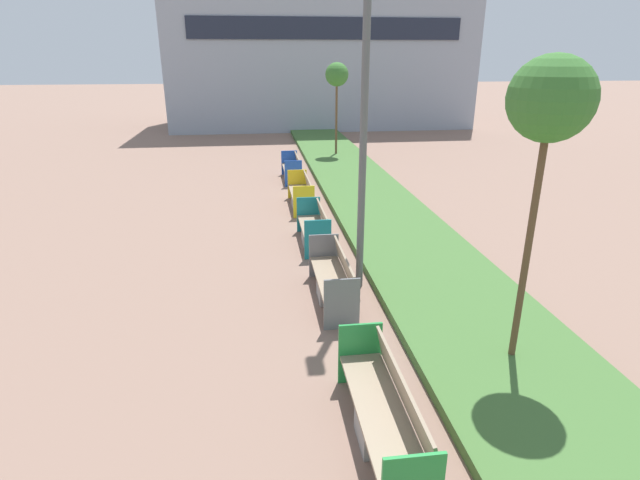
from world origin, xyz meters
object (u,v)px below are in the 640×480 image
street_lamp_post (365,90)px  sapling_tree_far (337,76)px  bench_teal_frame (314,230)px  sapling_tree_near (551,103)px  bench_blue_frame (292,171)px  bench_green_frame (384,416)px  bench_grey_frame (334,282)px  bench_yellow_frame (302,195)px

street_lamp_post → sapling_tree_far: bearing=82.7°
bench_teal_frame → sapling_tree_near: 6.95m
sapling_tree_far → bench_blue_frame: bearing=-119.3°
sapling_tree_near → bench_teal_frame: bearing=113.1°
bench_green_frame → sapling_tree_far: 18.31m
bench_green_frame → sapling_tree_far: sapling_tree_far is taller
bench_blue_frame → sapling_tree_far: (2.35, 4.18, 3.21)m
bench_blue_frame → sapling_tree_near: 13.05m
bench_green_frame → street_lamp_post: street_lamp_post is taller
bench_grey_frame → sapling_tree_near: bearing=-46.5°
bench_green_frame → street_lamp_post: (0.61, 4.34, 3.47)m
bench_teal_frame → bench_blue_frame: same height
sapling_tree_near → sapling_tree_far: 16.53m
sapling_tree_near → bench_blue_frame: bearing=100.8°
bench_grey_frame → bench_blue_frame: size_ratio=1.13×
sapling_tree_near → sapling_tree_far: (-0.00, 16.53, -0.29)m
bench_blue_frame → sapling_tree_far: bearing=60.7°
bench_grey_frame → bench_teal_frame: same height
bench_yellow_frame → bench_grey_frame: bearing=-90.0°
bench_teal_frame → bench_blue_frame: 6.83m
bench_yellow_frame → sapling_tree_far: (2.35, 7.76, 3.21)m
street_lamp_post → sapling_tree_far: street_lamp_post is taller
bench_green_frame → sapling_tree_far: (2.34, 17.87, 3.20)m
bench_yellow_frame → sapling_tree_near: sapling_tree_near is taller
bench_green_frame → bench_grey_frame: (-0.00, 3.81, -0.01)m
street_lamp_post → sapling_tree_far: 13.64m
bench_teal_frame → sapling_tree_far: size_ratio=0.48×
bench_green_frame → sapling_tree_near: bearing=29.7°
bench_teal_frame → sapling_tree_far: sapling_tree_far is taller
bench_grey_frame → sapling_tree_far: bearing=80.5°
street_lamp_post → sapling_tree_far: (1.74, 13.53, -0.27)m
sapling_tree_near → bench_yellow_frame: bearing=105.0°
bench_teal_frame → sapling_tree_far: bearing=78.0°
bench_blue_frame → street_lamp_post: street_lamp_post is taller
bench_blue_frame → bench_green_frame: bearing=-90.0°
sapling_tree_near → bench_grey_frame: bearing=133.5°
bench_blue_frame → sapling_tree_far: size_ratio=0.48×
bench_blue_frame → sapling_tree_near: size_ratio=0.44×
street_lamp_post → bench_teal_frame: bearing=103.7°
bench_blue_frame → street_lamp_post: (0.61, -9.34, 3.49)m
bench_green_frame → street_lamp_post: size_ratio=0.36×
bench_yellow_frame → sapling_tree_near: size_ratio=0.49×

